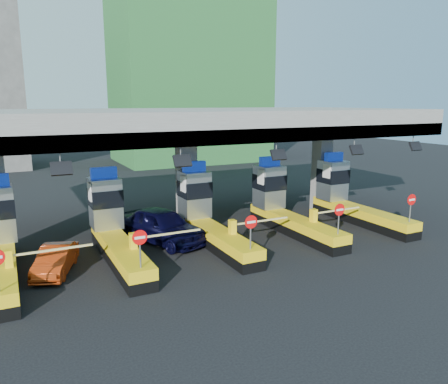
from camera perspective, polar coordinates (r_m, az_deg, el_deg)
name	(u,v)px	position (r m, az deg, el deg)	size (l,w,h in m)	color
ground	(208,241)	(23.84, -2.12, -6.46)	(120.00, 120.00, 0.00)	black
toll_canopy	(186,125)	(25.33, -4.94, 8.73)	(28.00, 12.09, 7.00)	slate
toll_lane_left	(113,227)	(22.20, -14.32, -4.43)	(4.43, 8.00, 4.16)	black
toll_lane_center	(206,215)	(23.69, -2.42, -3.06)	(4.43, 8.00, 4.16)	black
toll_lane_right	(283,206)	(26.06, 7.66, -1.78)	(4.43, 8.00, 4.16)	black
toll_lane_far_right	(348,198)	(29.11, 15.84, -0.71)	(4.43, 8.00, 4.16)	black
bg_building_scaffold	(188,48)	(57.18, -4.68, 18.26)	(18.00, 12.00, 28.00)	#1E5926
van	(162,226)	(23.66, -8.06, -4.36)	(2.19, 5.46, 1.86)	black
red_car	(55,260)	(20.81, -21.15, -8.28)	(1.27, 3.64, 1.20)	#A32E0C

